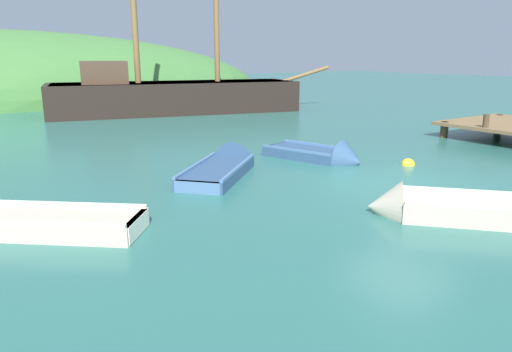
# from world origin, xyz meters

# --- Properties ---
(ground_plane) EXTENTS (120.00, 120.00, 0.00)m
(ground_plane) POSITION_xyz_m (0.00, 0.00, 0.00)
(ground_plane) COLOR #2D6B60
(sailing_ship) EXTENTS (15.52, 6.54, 11.45)m
(sailing_ship) POSITION_xyz_m (1.61, 16.56, 0.60)
(sailing_ship) COLOR black
(sailing_ship) RESTS_ON ground
(rowboat_outer_left) EXTENTS (3.49, 3.33, 1.13)m
(rowboat_outer_left) POSITION_xyz_m (-2.82, 3.61, 0.08)
(rowboat_outer_left) COLOR #335175
(rowboat_outer_left) RESTS_ON ground
(rowboat_center) EXTENTS (2.06, 3.24, 1.18)m
(rowboat_center) POSITION_xyz_m (0.29, 3.22, 0.08)
(rowboat_center) COLOR #335175
(rowboat_center) RESTS_ON ground
(rowboat_near_dock) EXTENTS (3.46, 3.13, 1.06)m
(rowboat_near_dock) POSITION_xyz_m (-7.95, 1.78, 0.11)
(rowboat_near_dock) COLOR beige
(rowboat_near_dock) RESTS_ON ground
(rowboat_far) EXTENTS (2.88, 2.98, 1.06)m
(rowboat_far) POSITION_xyz_m (-1.30, -1.86, 0.14)
(rowboat_far) COLOR beige
(rowboat_far) RESTS_ON ground
(buoy_yellow) EXTENTS (0.39, 0.39, 0.39)m
(buoy_yellow) POSITION_xyz_m (1.82, 1.37, 0.00)
(buoy_yellow) COLOR yellow
(buoy_yellow) RESTS_ON ground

